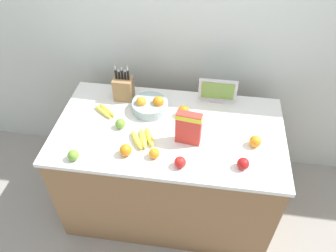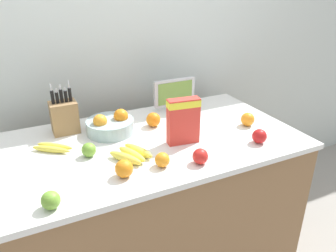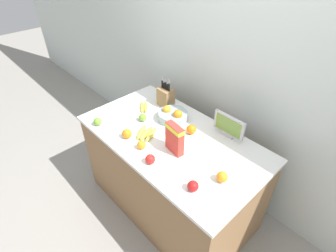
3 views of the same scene
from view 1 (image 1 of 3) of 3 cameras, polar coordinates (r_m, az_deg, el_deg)
name	(u,v)px [view 1 (image 1 of 3)]	position (r m, az deg, el deg)	size (l,w,h in m)	color
ground_plane	(169,201)	(3.03, 0.14, -12.99)	(14.00, 14.00, 0.00)	gray
wall_back	(181,34)	(2.63, 2.30, 15.79)	(9.00, 0.06, 2.60)	silver
counter	(169,169)	(2.66, 0.15, -7.53)	(1.63, 0.90, 0.91)	olive
knife_block	(124,88)	(2.55, -7.75, 6.57)	(0.14, 0.11, 0.30)	#937047
small_monitor	(218,91)	(2.50, 8.64, 6.10)	(0.29, 0.03, 0.20)	#B7B7BC
cereal_box	(189,127)	(2.14, 3.61, -0.14)	(0.18, 0.08, 0.25)	red
fruit_bowl	(150,105)	(2.44, -3.13, 3.59)	(0.27, 0.27, 0.13)	#99B2B7
banana_bunch_left	(105,111)	(2.48, -10.92, 2.59)	(0.20, 0.17, 0.03)	yellow
banana_bunch_right	(143,138)	(2.23, -4.37, -2.17)	(0.21, 0.23, 0.04)	yellow
apple_rightmost	(120,124)	(2.33, -8.31, 0.42)	(0.07, 0.07, 0.07)	#6B9E33
apple_front	(180,162)	(2.06, 2.12, -6.34)	(0.08, 0.08, 0.08)	red
apple_near_bananas	(73,155)	(2.18, -16.17, -4.90)	(0.07, 0.07, 0.07)	#6B9E33
apple_by_knife_block	(243,164)	(2.10, 12.95, -6.40)	(0.08, 0.08, 0.08)	red
orange_front_left	(154,153)	(2.11, -2.41, -4.78)	(0.07, 0.07, 0.07)	orange
orange_back_center	(255,141)	(2.25, 14.95, -2.60)	(0.08, 0.08, 0.08)	orange
orange_near_bowl	(126,150)	(2.14, -7.39, -4.20)	(0.08, 0.08, 0.08)	orange
orange_mid_right	(183,111)	(2.40, 2.67, 2.58)	(0.08, 0.08, 0.08)	orange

